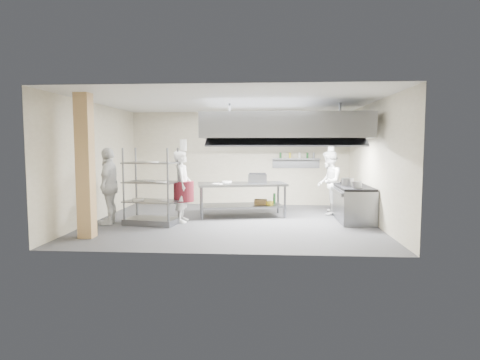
# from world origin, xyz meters

# --- Properties ---
(floor) EXTENTS (7.00, 7.00, 0.00)m
(floor) POSITION_xyz_m (0.00, 0.00, 0.00)
(floor) COLOR #2A2A2C
(floor) RESTS_ON ground
(ceiling) EXTENTS (7.00, 7.00, 0.00)m
(ceiling) POSITION_xyz_m (0.00, 0.00, 3.00)
(ceiling) COLOR silver
(ceiling) RESTS_ON wall_back
(wall_back) EXTENTS (7.00, 0.00, 7.00)m
(wall_back) POSITION_xyz_m (0.00, 3.00, 1.50)
(wall_back) COLOR #B4A98F
(wall_back) RESTS_ON ground
(wall_left) EXTENTS (0.00, 6.00, 6.00)m
(wall_left) POSITION_xyz_m (-3.50, 0.00, 1.50)
(wall_left) COLOR #B4A98F
(wall_left) RESTS_ON ground
(wall_right) EXTENTS (0.00, 6.00, 6.00)m
(wall_right) POSITION_xyz_m (3.50, 0.00, 1.50)
(wall_right) COLOR #B4A98F
(wall_right) RESTS_ON ground
(column) EXTENTS (0.30, 0.30, 3.00)m
(column) POSITION_xyz_m (-2.90, -1.90, 1.50)
(column) COLOR tan
(column) RESTS_ON floor
(exhaust_hood) EXTENTS (4.00, 2.50, 0.60)m
(exhaust_hood) POSITION_xyz_m (1.30, 0.40, 2.40)
(exhaust_hood) COLOR gray
(exhaust_hood) RESTS_ON ceiling
(hood_strip_a) EXTENTS (1.60, 0.12, 0.04)m
(hood_strip_a) POSITION_xyz_m (0.40, 0.40, 2.08)
(hood_strip_a) COLOR white
(hood_strip_a) RESTS_ON exhaust_hood
(hood_strip_b) EXTENTS (1.60, 0.12, 0.04)m
(hood_strip_b) POSITION_xyz_m (2.20, 0.40, 2.08)
(hood_strip_b) COLOR white
(hood_strip_b) RESTS_ON exhaust_hood
(wall_shelf) EXTENTS (1.50, 0.28, 0.04)m
(wall_shelf) POSITION_xyz_m (1.80, 2.84, 1.50)
(wall_shelf) COLOR gray
(wall_shelf) RESTS_ON wall_back
(island) EXTENTS (2.50, 1.41, 0.91)m
(island) POSITION_xyz_m (0.19, 0.81, 0.46)
(island) COLOR gray
(island) RESTS_ON floor
(island_worktop) EXTENTS (2.50, 1.41, 0.06)m
(island_worktop) POSITION_xyz_m (0.19, 0.81, 0.88)
(island_worktop) COLOR gray
(island_worktop) RESTS_ON island
(island_undershelf) EXTENTS (2.29, 1.27, 0.04)m
(island_undershelf) POSITION_xyz_m (0.19, 0.81, 0.30)
(island_undershelf) COLOR slate
(island_undershelf) RESTS_ON island
(pass_rack) EXTENTS (1.35, 0.93, 1.87)m
(pass_rack) POSITION_xyz_m (-1.95, -0.41, 0.93)
(pass_rack) COLOR gray
(pass_rack) RESTS_ON floor
(cooking_range) EXTENTS (0.80, 2.00, 0.84)m
(cooking_range) POSITION_xyz_m (3.08, 0.50, 0.42)
(cooking_range) COLOR slate
(cooking_range) RESTS_ON floor
(range_top) EXTENTS (0.78, 1.96, 0.06)m
(range_top) POSITION_xyz_m (3.08, 0.50, 0.87)
(range_top) COLOR black
(range_top) RESTS_ON cooking_range
(chef_head) EXTENTS (0.50, 0.70, 1.81)m
(chef_head) POSITION_xyz_m (-1.25, -0.09, 0.90)
(chef_head) COLOR silver
(chef_head) RESTS_ON floor
(chef_line) EXTENTS (0.88, 1.01, 1.78)m
(chef_line) POSITION_xyz_m (2.60, 1.30, 0.89)
(chef_line) COLOR silver
(chef_line) RESTS_ON floor
(chef_plating) EXTENTS (0.55, 1.13, 1.88)m
(chef_plating) POSITION_xyz_m (-3.00, -0.42, 0.94)
(chef_plating) COLOR white
(chef_plating) RESTS_ON floor
(griddle) EXTENTS (0.50, 0.39, 0.24)m
(griddle) POSITION_xyz_m (0.61, 0.87, 1.03)
(griddle) COLOR slate
(griddle) RESTS_ON island_worktop
(wicker_basket) EXTENTS (0.35, 0.27, 0.14)m
(wicker_basket) POSITION_xyz_m (0.70, 0.88, 0.39)
(wicker_basket) COLOR olive
(wicker_basket) RESTS_ON island_undershelf
(stockpot) EXTENTS (0.29, 0.29, 0.20)m
(stockpot) POSITION_xyz_m (2.92, 0.32, 1.00)
(stockpot) COLOR gray
(stockpot) RESTS_ON range_top
(plate_stack) EXTENTS (0.28, 0.28, 0.05)m
(plate_stack) POSITION_xyz_m (-1.95, -0.41, 0.60)
(plate_stack) COLOR white
(plate_stack) RESTS_ON pass_rack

